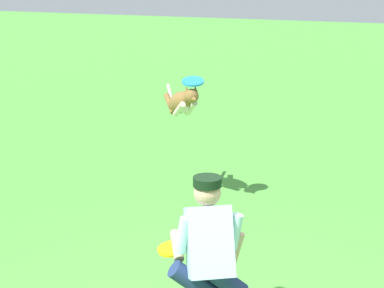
{
  "coord_description": "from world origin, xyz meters",
  "views": [
    {
      "loc": [
        -1.46,
        3.66,
        2.82
      ],
      "look_at": [
        0.77,
        -1.74,
        1.15
      ],
      "focal_mm": 58.11,
      "sensor_mm": 36.0,
      "label": 1
    }
  ],
  "objects_px": {
    "person": "(208,253)",
    "dog": "(182,103)",
    "frisbee_flying": "(193,81)",
    "frisbee_held": "(173,249)"
  },
  "relations": [
    {
      "from": "person",
      "to": "dog",
      "type": "distance_m",
      "value": 3.07
    },
    {
      "from": "frisbee_flying",
      "to": "frisbee_held",
      "type": "bearing_deg",
      "value": 108.51
    },
    {
      "from": "frisbee_flying",
      "to": "frisbee_held",
      "type": "xyz_separation_m",
      "value": [
        -0.8,
        2.38,
        -0.93
      ]
    },
    {
      "from": "dog",
      "to": "frisbee_held",
      "type": "distance_m",
      "value": 2.82
    },
    {
      "from": "dog",
      "to": "frisbee_flying",
      "type": "distance_m",
      "value": 0.42
    },
    {
      "from": "person",
      "to": "dog",
      "type": "relative_size",
      "value": 1.71
    },
    {
      "from": "person",
      "to": "frisbee_held",
      "type": "relative_size",
      "value": 5.24
    },
    {
      "from": "dog",
      "to": "frisbee_flying",
      "type": "relative_size",
      "value": 2.95
    },
    {
      "from": "person",
      "to": "frisbee_held",
      "type": "bearing_deg",
      "value": 38.35
    },
    {
      "from": "frisbee_flying",
      "to": "frisbee_held",
      "type": "distance_m",
      "value": 2.67
    }
  ]
}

